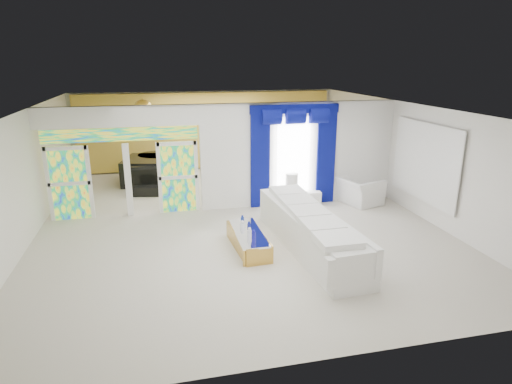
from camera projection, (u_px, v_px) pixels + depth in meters
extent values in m
plane|color=#B7AF9E|center=(235.00, 219.00, 11.82)|extent=(12.00, 12.00, 0.00)
cube|color=white|center=(300.00, 154.00, 12.78)|extent=(5.70, 0.18, 3.00)
cube|color=white|center=(119.00, 116.00, 11.35)|extent=(4.30, 0.18, 0.55)
cube|color=#994C3F|center=(70.00, 183.00, 11.54)|extent=(0.95, 0.04, 2.00)
cube|color=#994C3F|center=(178.00, 177.00, 12.16)|extent=(0.95, 0.04, 2.00)
cube|color=#994C3F|center=(121.00, 135.00, 11.49)|extent=(4.00, 0.05, 0.35)
cube|color=white|center=(293.00, 156.00, 12.65)|extent=(1.00, 0.02, 2.30)
cube|color=#04094A|center=(260.00, 160.00, 12.42)|extent=(0.55, 0.10, 2.80)
cube|color=#04094A|center=(326.00, 157.00, 12.85)|extent=(0.55, 0.10, 2.80)
cube|color=#04094A|center=(295.00, 109.00, 12.22)|extent=(2.60, 0.12, 0.25)
cube|color=white|center=(425.00, 162.00, 11.50)|extent=(0.04, 2.70, 1.90)
cube|color=gold|center=(207.00, 131.00, 16.89)|extent=(9.70, 0.12, 2.90)
cube|color=silver|center=(309.00, 232.00, 9.84)|extent=(1.25, 4.44, 0.83)
cube|color=#BC903A|center=(248.00, 241.00, 9.89)|extent=(0.72, 1.82, 0.40)
cube|color=white|center=(301.00, 198.00, 12.96)|extent=(1.21, 0.51, 0.39)
cylinder|color=silver|center=(292.00, 183.00, 12.76)|extent=(0.36, 0.36, 0.58)
imported|color=silver|center=(359.00, 191.00, 13.01)|extent=(1.34, 1.44, 0.78)
cube|color=black|center=(145.00, 170.00, 15.23)|extent=(1.66, 1.98, 0.88)
cube|color=black|center=(145.00, 191.00, 13.82)|extent=(0.97, 0.54, 0.30)
cube|color=tan|center=(74.00, 183.00, 13.86)|extent=(0.60, 0.57, 0.75)
sphere|color=gold|center=(143.00, 109.00, 13.73)|extent=(0.60, 0.60, 0.60)
cylinder|color=white|center=(242.00, 226.00, 10.10)|extent=(0.11, 0.11, 0.11)
cylinder|color=navy|center=(242.00, 221.00, 10.29)|extent=(0.08, 0.08, 0.19)
cylinder|color=white|center=(249.00, 234.00, 9.58)|extent=(0.10, 0.10, 0.16)
cylinder|color=#161697|center=(254.00, 237.00, 9.35)|extent=(0.09, 0.09, 0.20)
cylinder|color=navy|center=(249.00, 229.00, 9.74)|extent=(0.08, 0.08, 0.24)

